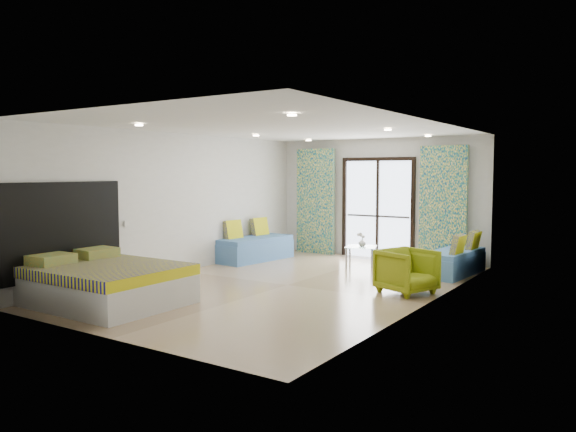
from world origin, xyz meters
The scene contains 24 objects.
floor centered at (0.00, 0.00, 0.00)m, with size 5.00×7.50×0.01m, color #9C7E5D, non-canonical shape.
ceiling centered at (0.00, 0.00, 2.70)m, with size 5.00×7.50×0.01m, color silver, non-canonical shape.
wall_back centered at (0.00, 3.75, 1.35)m, with size 5.00×0.01×2.70m, color silver, non-canonical shape.
wall_front centered at (0.00, -3.75, 1.35)m, with size 5.00×0.01×2.70m, color silver, non-canonical shape.
wall_left centered at (-2.50, 0.00, 1.35)m, with size 0.01×7.50×2.70m, color silver, non-canonical shape.
wall_right centered at (2.50, 0.00, 1.35)m, with size 0.01×7.50×2.70m, color silver, non-canonical shape.
balcony_door centered at (0.00, 3.72, 1.26)m, with size 1.76×0.08×2.28m.
balcony_rail centered at (0.00, 3.73, 0.95)m, with size 1.52×0.03×0.04m, color #595451.
curtain_left centered at (-1.55, 3.57, 1.25)m, with size 1.00×0.10×2.50m, color silver.
curtain_right centered at (1.55, 3.57, 1.25)m, with size 1.00×0.10×2.50m, color silver.
downlight_a centered at (-1.40, -2.00, 2.67)m, with size 0.12×0.12×0.02m, color #FFE0B2.
downlight_b centered at (1.40, -2.00, 2.67)m, with size 0.12×0.12×0.02m, color #FFE0B2.
downlight_c centered at (-1.40, 1.00, 2.67)m, with size 0.12×0.12×0.02m, color #FFE0B2.
downlight_d centered at (1.40, 1.00, 2.67)m, with size 0.12×0.12×0.02m, color #FFE0B2.
downlight_e centered at (-1.40, 3.00, 2.67)m, with size 0.12×0.12×0.02m, color #FFE0B2.
downlight_f centered at (1.40, 3.00, 2.67)m, with size 0.12×0.12×0.02m, color #FFE0B2.
headboard centered at (-2.46, -2.62, 1.05)m, with size 0.06×2.10×1.50m, color black.
switch_plate centered at (-2.47, -1.37, 1.05)m, with size 0.02×0.10×0.10m, color silver.
bed centered at (-1.48, -2.62, 0.31)m, with size 2.12×1.73×0.73m.
daybed_left centered at (-2.12, 1.89, 0.28)m, with size 0.91×1.91×0.91m.
daybed_right centered at (2.11, 2.58, 0.26)m, with size 0.79×1.72×0.83m.
coffee_table centered at (0.14, 2.58, 0.36)m, with size 0.77×0.77×0.70m.
vase centered at (0.16, 2.61, 0.48)m, with size 0.16×0.17×0.16m, color white.
armchair centered at (1.97, 0.52, 0.40)m, with size 0.77×0.72×0.79m, color olive.
Camera 1 is at (5.29, -7.98, 1.96)m, focal length 35.00 mm.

